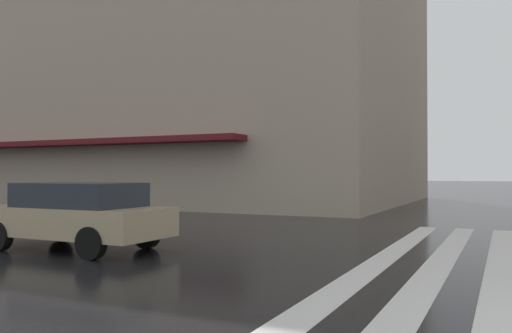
% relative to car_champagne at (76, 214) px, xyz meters
% --- Properties ---
extents(haussmann_block_mid, '(19.13, 29.72, 21.13)m').
position_rel_car_champagne_xyz_m(haussmann_block_mid, '(18.96, 11.40, 9.59)').
color(haussmann_block_mid, tan).
rests_on(haussmann_block_mid, ground_plane).
extents(car_champagne, '(1.85, 4.10, 1.41)m').
position_rel_car_champagne_xyz_m(car_champagne, '(0.00, 0.00, 0.00)').
color(car_champagne, tan).
rests_on(car_champagne, ground_plane).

